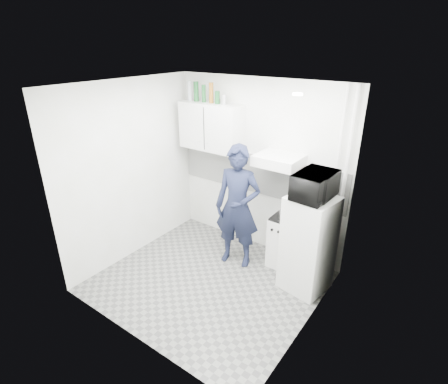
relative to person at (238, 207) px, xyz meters
The scene contains 23 objects.
floor 1.10m from the person, 93.33° to the right, with size 2.80×2.80×0.00m, color slate.
ceiling 1.82m from the person, 93.33° to the right, with size 2.80×2.80×0.00m, color white.
wall_back 0.73m from the person, 93.47° to the left, with size 2.80×2.80×0.00m, color white.
wall_left 1.62m from the person, 156.05° to the right, with size 2.60×2.60×0.00m, color white.
wall_right 1.56m from the person, 25.10° to the right, with size 2.60×2.60×0.00m, color white.
person is the anchor object (origin of this frame).
stove 0.91m from the person, 29.16° to the left, with size 0.47×0.47×0.76m, color white.
fridge 1.09m from the person, ahead, with size 0.54×0.54×1.31m, color silver.
stove_top 0.75m from the person, 29.16° to the left, with size 0.45×0.45×0.03m, color black.
saucepan 0.68m from the person, 25.15° to the left, with size 0.19×0.19×0.11m, color silver.
microwave 1.21m from the person, ahead, with size 0.39×0.58×0.32m, color black.
bottle_a 1.92m from the person, 159.86° to the left, with size 0.07×0.07×0.29m, color #B2B7BC.
bottle_b 1.85m from the person, 157.69° to the left, with size 0.07×0.07×0.29m, color #144C1E.
bottle_c 1.75m from the person, 154.56° to the left, with size 0.06×0.06×0.25m, color #144C1E.
bottle_d 1.70m from the person, 150.71° to the left, with size 0.07×0.07×0.29m, color brown.
canister_a 1.61m from the person, 146.86° to the left, with size 0.07×0.07×0.18m, color #144C1E.
canister_b 1.55m from the person, 142.01° to the left, with size 0.07×0.07×0.14m, color silver.
upper_cabinet 1.31m from the person, 150.98° to the left, with size 1.00×0.35×0.70m, color silver.
range_hood 0.87m from the person, 41.22° to the left, with size 0.60×0.50×0.14m, color white.
backsplash 0.67m from the person, 93.56° to the left, with size 2.74×0.03×0.60m, color white.
pipe_a 1.43m from the person, 22.83° to the left, with size 0.05×0.05×2.60m, color white.
pipe_b 1.32m from the person, 24.95° to the left, with size 0.04×0.04×2.60m, color white.
ceiling_spot_fixture 1.98m from the person, 24.47° to the right, with size 0.10×0.10×0.02m, color white.
Camera 1 is at (2.46, -3.05, 3.06)m, focal length 28.00 mm.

